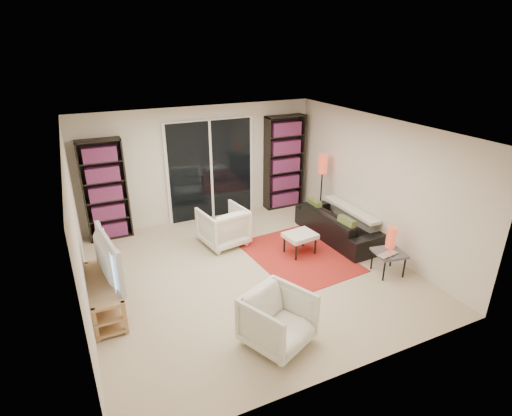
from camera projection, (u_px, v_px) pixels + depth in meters
The scene contains 20 objects.
floor at pixel (250, 271), 6.71m from camera, with size 5.00×5.00×0.00m, color beige.
wall_back at pixel (201, 164), 8.34m from camera, with size 5.00×0.02×2.40m, color beige.
wall_front at pixel (347, 288), 4.16m from camera, with size 5.00×0.02×2.40m, color beige.
wall_left at pixel (77, 236), 5.28m from camera, with size 0.02×5.00×2.40m, color beige.
wall_right at pixel (375, 183), 7.22m from camera, with size 0.02×5.00×2.40m, color beige.
ceiling at pixel (249, 129), 5.79m from camera, with size 5.00×5.00×0.02m, color white.
sliding_door at pixel (211, 170), 8.44m from camera, with size 1.92×0.08×2.16m.
bookshelf_left at pixel (105, 190), 7.53m from camera, with size 0.80×0.30×1.95m.
bookshelf_right at pixel (284, 162), 9.00m from camera, with size 0.90×0.30×2.10m.
tv_stand at pixel (105, 295), 5.64m from camera, with size 0.42×1.31×0.50m.
tv at pixel (101, 260), 5.43m from camera, with size 1.16×0.15×0.67m, color black.
rug at pixel (298, 256), 7.19m from camera, with size 1.52×2.06×0.01m, color #A9231C.
sofa at pixel (338, 225), 7.76m from camera, with size 1.93×0.75×0.56m, color black.
armchair_back at pixel (223, 226), 7.50m from camera, with size 0.78×0.80×0.73m, color silver.
armchair_front at pixel (278, 320), 5.00m from camera, with size 0.76×0.78×0.71m, color silver.
ottoman at pixel (300, 236), 7.15m from camera, with size 0.59×0.50×0.40m.
side_table at pixel (389, 254), 6.53m from camera, with size 0.53×0.53×0.40m.
laptop at pixel (390, 256), 6.37m from camera, with size 0.36×0.23×0.03m, color silver.
table_lamp at pixel (391, 237), 6.60m from camera, with size 0.16×0.16×0.36m, color #C43F24.
floor_lamp at pixel (323, 170), 8.25m from camera, with size 0.22×0.22×1.44m.
Camera 1 is at (-2.35, -5.28, 3.58)m, focal length 28.00 mm.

